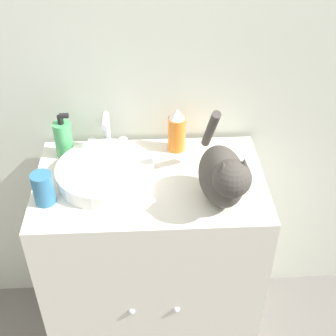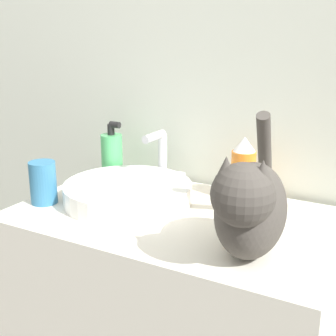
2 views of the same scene
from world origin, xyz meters
name	(u,v)px [view 1 (image 1 of 2)]	position (x,y,z in m)	size (l,w,h in m)	color
wall_back	(144,27)	(0.00, 0.51, 1.25)	(6.00, 0.05, 2.50)	silver
vanity_cabinet	(151,265)	(0.00, 0.23, 0.42)	(0.75, 0.48, 0.85)	silver
sink_basin	(104,172)	(-0.14, 0.25, 0.87)	(0.32, 0.32, 0.05)	white
faucet	(105,134)	(-0.14, 0.41, 0.91)	(0.14, 0.10, 0.15)	silver
cat	(222,176)	(0.22, 0.11, 0.95)	(0.16, 0.34, 0.26)	#47423D
soap_bottle	(62,138)	(-0.29, 0.39, 0.91)	(0.06, 0.06, 0.17)	#4CB266
spray_bottle	(175,130)	(0.10, 0.40, 0.92)	(0.06, 0.06, 0.16)	orange
cup	(42,189)	(-0.32, 0.14, 0.90)	(0.06, 0.06, 0.11)	teal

